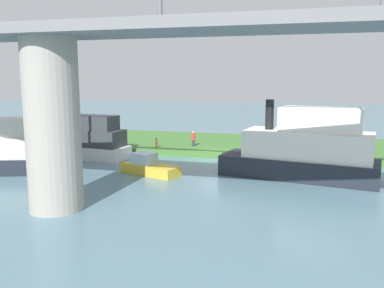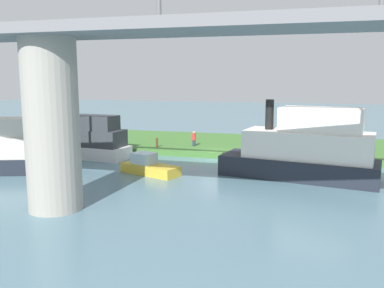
# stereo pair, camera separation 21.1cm
# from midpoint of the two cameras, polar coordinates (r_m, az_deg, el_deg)

# --- Properties ---
(ground_plane) EXTENTS (160.00, 160.00, 0.00)m
(ground_plane) POSITION_cam_midpoint_polar(r_m,az_deg,el_deg) (34.35, 3.50, -2.05)
(ground_plane) COLOR slate
(grassy_bank) EXTENTS (80.00, 12.00, 0.50)m
(grassy_bank) POSITION_cam_midpoint_polar(r_m,az_deg,el_deg) (40.09, 5.34, -0.08)
(grassy_bank) COLOR #427533
(grassy_bank) RESTS_ON ground
(bridge_pylon) EXTENTS (2.72, 2.72, 8.67)m
(bridge_pylon) POSITION_cam_midpoint_polar(r_m,az_deg,el_deg) (21.61, -18.74, 2.42)
(bridge_pylon) COLOR #9E998E
(bridge_pylon) RESTS_ON ground
(bridge_span) EXTENTS (71.04, 4.30, 3.25)m
(bridge_span) POSITION_cam_midpoint_polar(r_m,az_deg,el_deg) (21.62, -19.40, 15.23)
(bridge_span) COLOR slate
(bridge_span) RESTS_ON bridge_pylon
(person_on_bank) EXTENTS (0.51, 0.51, 1.39)m
(person_on_bank) POSITION_cam_midpoint_polar(r_m,az_deg,el_deg) (37.41, 0.44, 0.77)
(person_on_bank) COLOR #2D334C
(person_on_bank) RESTS_ON grassy_bank
(mooring_post) EXTENTS (0.20, 0.20, 0.84)m
(mooring_post) POSITION_cam_midpoint_polar(r_m,az_deg,el_deg) (36.97, -4.77, 0.19)
(mooring_post) COLOR brown
(mooring_post) RESTS_ON grassy_bank
(skiff_small) EXTENTS (8.00, 3.36, 3.98)m
(skiff_small) POSITION_cam_midpoint_polar(r_m,az_deg,el_deg) (35.69, -14.27, 0.51)
(skiff_small) COLOR white
(skiff_small) RESTS_ON ground
(motorboat_red) EXTENTS (10.73, 5.14, 5.26)m
(motorboat_red) POSITION_cam_midpoint_polar(r_m,az_deg,el_deg) (28.36, 15.60, -0.78)
(motorboat_red) COLOR #1E232D
(motorboat_red) RESTS_ON ground
(pontoon_yellow) EXTENTS (4.65, 2.96, 1.46)m
(pontoon_yellow) POSITION_cam_midpoint_polar(r_m,az_deg,el_deg) (28.98, -5.87, -3.15)
(pontoon_yellow) COLOR gold
(pontoon_yellow) RESTS_ON ground
(houseboat_blue) EXTENTS (8.83, 5.42, 4.28)m
(houseboat_blue) POSITION_cam_midpoint_polar(r_m,az_deg,el_deg) (31.99, -24.05, -0.80)
(houseboat_blue) COLOR #1E232D
(houseboat_blue) RESTS_ON ground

